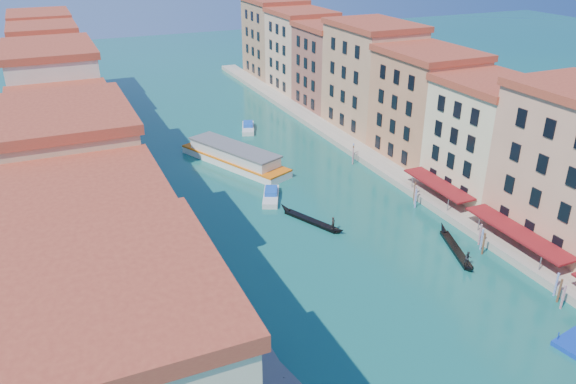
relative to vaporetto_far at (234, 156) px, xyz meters
name	(u,v)px	position (x,y,z in m)	size (l,w,h in m)	color
left_bank_palazzos	(63,131)	(-26.01, -0.29, 8.23)	(12.80, 128.40, 21.00)	beige
right_bank_palazzos	(388,90)	(29.99, 0.04, 8.27)	(12.80, 128.40, 21.00)	#AB433B
quay	(348,144)	(21.99, 0.04, -0.98)	(4.00, 140.00, 1.00)	#9E957F
restaurant_awnings	(521,234)	(22.18, -41.96, 1.51)	(3.20, 44.55, 3.12)	maroon
mooring_poles_right	(467,230)	(19.09, -36.16, -0.18)	(1.44, 54.24, 3.20)	#502E1B
vaporetto_far	(234,156)	(0.00, 0.00, 0.00)	(13.49, 22.24, 3.28)	white
gondola_fore	(311,220)	(2.84, -24.03, -1.09)	(5.61, 10.98, 2.33)	black
gondola_right	(457,249)	(15.91, -38.29, -1.03)	(4.62, 11.28, 2.32)	black
gondola_far	(265,169)	(3.76, -4.69, -1.17)	(3.27, 10.47, 1.50)	black
motorboat_mid	(271,195)	(0.62, -14.91, -0.92)	(4.87, 7.17, 1.43)	silver
motorboat_far	(248,127)	(8.34, 16.11, -0.90)	(4.60, 7.54, 1.49)	silver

